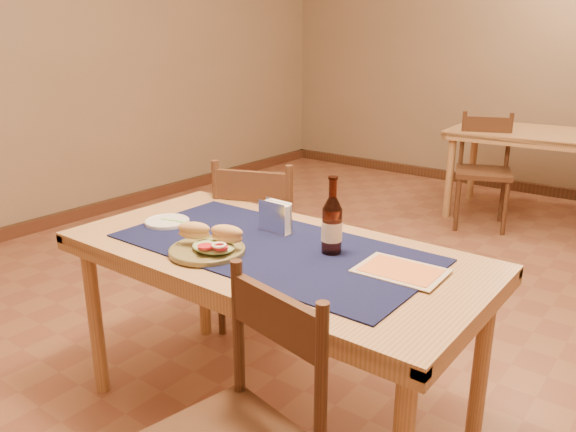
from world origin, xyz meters
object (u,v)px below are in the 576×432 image
Objects in this scene: main_table at (272,268)px; back_table at (559,143)px; napkin_holder at (275,218)px; beer_bottle at (332,225)px; sandwich_plate at (209,245)px; chair_main_far at (263,242)px.

main_table is 0.91× the size of back_table.
main_table is 0.22m from napkin_holder.
beer_bottle reaches higher than main_table.
sandwich_plate is 0.98× the size of beer_bottle.
sandwich_plate is at bearing -126.60° from main_table.
main_table is at bearing -157.81° from beer_bottle.
back_table is 3.64m from sandwich_plate.
chair_main_far is at bearing 132.68° from main_table.
beer_bottle is at bearing 22.19° from main_table.
beer_bottle is (0.21, 0.09, 0.19)m from main_table.
beer_bottle reaches higher than back_table.
beer_bottle is 0.31m from napkin_holder.
sandwich_plate is at bearing -98.38° from napkin_holder.
chair_main_far is 3.31× the size of beer_bottle.
chair_main_far is at bearing 116.90° from sandwich_plate.
napkin_holder is (-0.33, -3.30, 0.15)m from back_table.
main_table is 3.44m from back_table.
chair_main_far is 6.33× the size of napkin_holder.
sandwich_plate is (-0.38, -3.62, 0.12)m from back_table.
sandwich_plate is 0.45m from beer_bottle.
napkin_holder is at bearing 81.62° from sandwich_plate.
beer_bottle reaches higher than napkin_holder.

